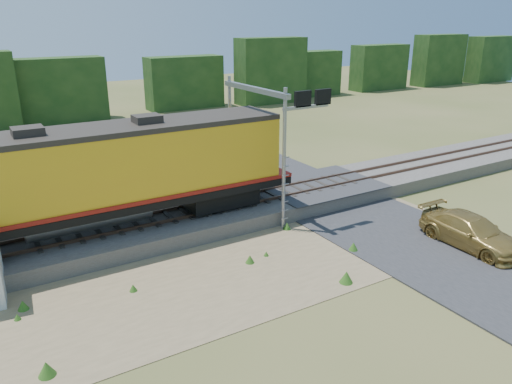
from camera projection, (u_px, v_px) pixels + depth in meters
ground at (277, 265)px, 22.22m from camera, size 140.00×140.00×0.00m
ballast at (216, 213)px, 26.92m from camera, size 70.00×5.00×0.80m
rails at (216, 205)px, 26.76m from camera, size 70.00×1.54×0.16m
dirt_shoulder at (233, 271)px, 21.64m from camera, size 26.00×8.00×0.03m
road at (381, 225)px, 26.21m from camera, size 7.00×66.00×0.86m
tree_line_north at (76, 91)px, 51.82m from camera, size 130.00×3.00×6.50m
weed_clumps at (206, 284)px, 20.59m from camera, size 15.00×6.20×0.56m
locomotive at (78, 177)px, 22.48m from camera, size 20.78×3.17×5.36m
signal_gantry at (268, 118)px, 26.09m from camera, size 2.88×6.20×7.27m
car at (472, 232)px, 23.73m from camera, size 2.21×5.27×1.52m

